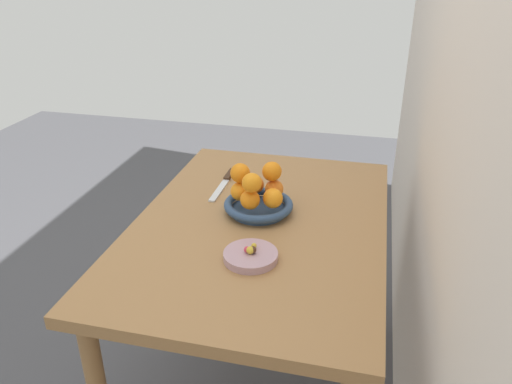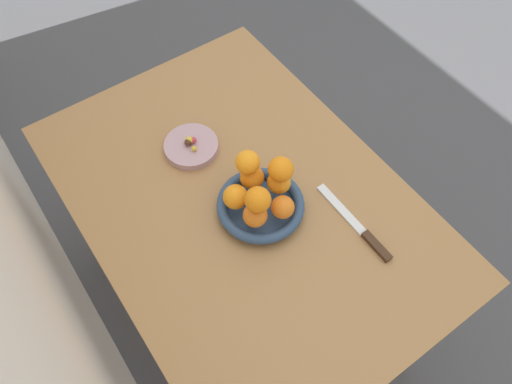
% 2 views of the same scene
% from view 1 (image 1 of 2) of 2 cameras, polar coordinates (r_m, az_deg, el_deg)
% --- Properties ---
extents(wall_back, '(4.00, 0.05, 2.50)m').
position_cam_1_polar(wall_back, '(1.35, 22.90, 13.58)').
color(wall_back, beige).
rests_on(wall_back, ground_plane).
extents(dining_table, '(1.10, 0.76, 0.74)m').
position_cam_1_polar(dining_table, '(1.58, 0.47, -6.13)').
color(dining_table, '#9E7042').
rests_on(dining_table, ground_plane).
extents(fruit_bowl, '(0.22, 0.22, 0.04)m').
position_cam_1_polar(fruit_bowl, '(1.58, 0.28, -1.62)').
color(fruit_bowl, navy).
rests_on(fruit_bowl, dining_table).
extents(candy_dish, '(0.15, 0.15, 0.02)m').
position_cam_1_polar(candy_dish, '(1.35, -0.62, -7.33)').
color(candy_dish, '#B28C99').
rests_on(candy_dish, dining_table).
extents(orange_0, '(0.06, 0.06, 0.06)m').
position_cam_1_polar(orange_0, '(1.51, -0.70, -0.91)').
color(orange_0, orange).
rests_on(orange_0, fruit_bowl).
extents(orange_1, '(0.06, 0.06, 0.06)m').
position_cam_1_polar(orange_1, '(1.52, 1.94, -0.72)').
color(orange_1, orange).
rests_on(orange_1, fruit_bowl).
extents(orange_2, '(0.06, 0.06, 0.06)m').
position_cam_1_polar(orange_2, '(1.58, 2.10, 0.36)').
color(orange_2, orange).
rests_on(orange_2, fruit_bowl).
extents(orange_3, '(0.06, 0.06, 0.06)m').
position_cam_1_polar(orange_3, '(1.61, -0.09, 0.85)').
color(orange_3, orange).
rests_on(orange_3, fruit_bowl).
extents(orange_4, '(0.06, 0.06, 0.06)m').
position_cam_1_polar(orange_4, '(1.57, -1.85, 0.08)').
color(orange_4, orange).
rests_on(orange_4, fruit_bowl).
extents(orange_5, '(0.06, 0.06, 0.06)m').
position_cam_1_polar(orange_5, '(1.55, -1.82, 2.18)').
color(orange_5, orange).
rests_on(orange_5, orange_4).
extents(orange_6, '(0.06, 0.06, 0.06)m').
position_cam_1_polar(orange_6, '(1.56, 1.83, 2.37)').
color(orange_6, orange).
rests_on(orange_6, orange_2).
extents(orange_7, '(0.06, 0.06, 0.06)m').
position_cam_1_polar(orange_7, '(1.48, -0.48, 1.06)').
color(orange_7, orange).
rests_on(orange_7, orange_0).
extents(candy_ball_0, '(0.02, 0.02, 0.02)m').
position_cam_1_polar(candy_ball_0, '(1.34, -0.37, -6.64)').
color(candy_ball_0, '#472819').
rests_on(candy_ball_0, candy_dish).
extents(candy_ball_1, '(0.02, 0.02, 0.02)m').
position_cam_1_polar(candy_ball_1, '(1.36, -0.24, -6.16)').
color(candy_ball_1, gold).
rests_on(candy_ball_1, candy_dish).
extents(candy_ball_2, '(0.02, 0.02, 0.02)m').
position_cam_1_polar(candy_ball_2, '(1.34, -0.65, -6.67)').
color(candy_ball_2, gold).
rests_on(candy_ball_2, candy_dish).
extents(candy_ball_3, '(0.02, 0.02, 0.02)m').
position_cam_1_polar(candy_ball_3, '(1.34, -1.04, -6.60)').
color(candy_ball_3, '#C6384C').
rests_on(candy_ball_3, candy_dish).
extents(knife, '(0.26, 0.02, 0.01)m').
position_cam_1_polar(knife, '(1.79, -3.60, 1.17)').
color(knife, '#3F2819').
rests_on(knife, dining_table).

